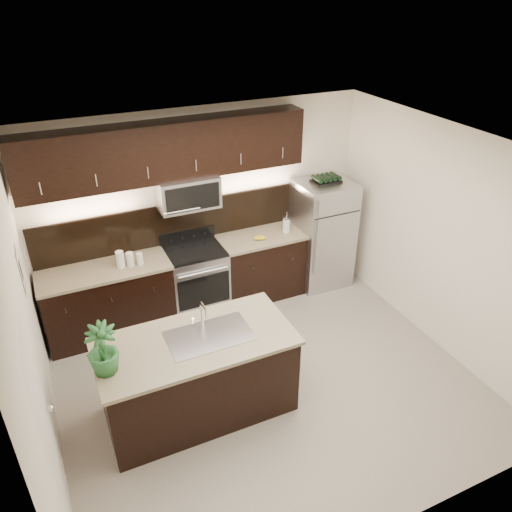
# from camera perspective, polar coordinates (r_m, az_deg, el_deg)

# --- Properties ---
(ground) EXTENTS (4.50, 4.50, 0.00)m
(ground) POSITION_cam_1_polar(r_m,az_deg,el_deg) (5.91, 1.26, -14.10)
(ground) COLOR gray
(ground) RESTS_ON ground
(room_walls) EXTENTS (4.52, 4.02, 2.71)m
(room_walls) POSITION_cam_1_polar(r_m,az_deg,el_deg) (4.82, 0.49, -0.06)
(room_walls) COLOR silver
(room_walls) RESTS_ON ground
(counter_run) EXTENTS (3.51, 0.65, 0.94)m
(counter_run) POSITION_cam_1_polar(r_m,az_deg,el_deg) (6.75, -8.48, -3.11)
(counter_run) COLOR black
(counter_run) RESTS_ON ground
(upper_fixtures) EXTENTS (3.49, 0.40, 1.66)m
(upper_fixtures) POSITION_cam_1_polar(r_m,az_deg,el_deg) (6.16, -9.81, 10.82)
(upper_fixtures) COLOR black
(upper_fixtures) RESTS_ON counter_run
(island) EXTENTS (1.96, 0.96, 0.94)m
(island) POSITION_cam_1_polar(r_m,az_deg,el_deg) (5.32, -6.68, -13.40)
(island) COLOR black
(island) RESTS_ON ground
(sink_faucet) EXTENTS (0.84, 0.50, 0.28)m
(sink_faucet) POSITION_cam_1_polar(r_m,az_deg,el_deg) (5.04, -5.41, -8.85)
(sink_faucet) COLOR silver
(sink_faucet) RESTS_ON island
(refrigerator) EXTENTS (0.76, 0.69, 1.58)m
(refrigerator) POSITION_cam_1_polar(r_m,az_deg,el_deg) (7.30, 7.57, 2.55)
(refrigerator) COLOR #B2B2B7
(refrigerator) RESTS_ON ground
(wine_rack) EXTENTS (0.39, 0.24, 0.10)m
(wine_rack) POSITION_cam_1_polar(r_m,az_deg,el_deg) (6.96, 8.02, 8.68)
(wine_rack) COLOR black
(wine_rack) RESTS_ON refrigerator
(plant) EXTENTS (0.33, 0.33, 0.51)m
(plant) POSITION_cam_1_polar(r_m,az_deg,el_deg) (4.67, -17.17, -10.17)
(plant) COLOR #225627
(plant) RESTS_ON island
(canisters) EXTENTS (0.32, 0.12, 0.21)m
(canisters) POSITION_cam_1_polar(r_m,az_deg,el_deg) (6.30, -14.45, -0.36)
(canisters) COLOR silver
(canisters) RESTS_ON counter_run
(french_press) EXTENTS (0.10, 0.10, 0.30)m
(french_press) POSITION_cam_1_polar(r_m,az_deg,el_deg) (6.92, 3.49, 3.59)
(french_press) COLOR silver
(french_press) RESTS_ON counter_run
(bananas) EXTENTS (0.20, 0.18, 0.05)m
(bananas) POSITION_cam_1_polar(r_m,az_deg,el_deg) (6.74, 0.01, 2.11)
(bananas) COLOR gold
(bananas) RESTS_ON counter_run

